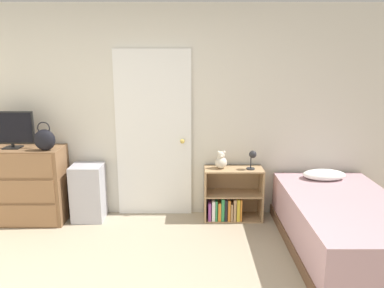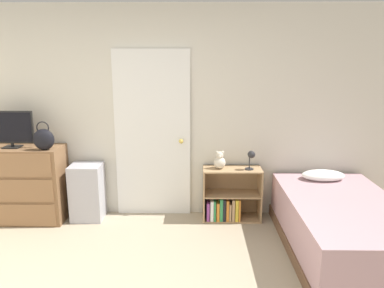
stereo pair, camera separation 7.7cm
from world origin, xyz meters
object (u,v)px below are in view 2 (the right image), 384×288
Objects in this scene: dresser at (19,184)px; tv at (10,129)px; desk_lamp at (251,157)px; bed at (343,227)px; storage_bin at (87,192)px; teddy_bear at (220,161)px; bookshelf at (228,200)px; handbag at (44,139)px.

tv is (-0.02, -0.01, 0.68)m from dresser.
bed is (0.84, -0.76, -0.52)m from desk_lamp.
tv is 2.31× the size of desk_lamp.
tv is 0.78× the size of storage_bin.
teddy_bear is at bearing 146.27° from bed.
bookshelf is at bearing 1.53° from dresser.
desk_lamp is at bearing 0.52° from dresser.
dresser is 2.53m from bookshelf.
tv is at bearing -178.30° from bookshelf.
bookshelf is 3.03× the size of desk_lamp.
handbag is 2.39m from desk_lamp.
storage_bin is 0.98× the size of bookshelf.
bookshelf is at bearing 0.53° from storage_bin.
dresser reaches higher than bed.
desk_lamp reaches higher than bookshelf.
dresser is 4.70× the size of desk_lamp.
dresser is 0.56× the size of bed.
dresser is at bearing 164.02° from handbag.
handbag is 2.04m from teddy_bear.
bed is at bearing -15.66° from storage_bin.
handbag is at bearing -175.06° from bookshelf.
dresser is 0.68m from tv.
desk_lamp is at bearing -6.62° from teddy_bear.
storage_bin is at bearing 179.23° from desk_lamp.
bed reaches higher than bookshelf.
tv is 1.15m from storage_bin.
handbag is (0.42, -0.11, -0.10)m from tv.
teddy_bear is (2.01, 0.18, -0.30)m from handbag.
handbag reaches higher than desk_lamp.
handbag is 3.36m from bed.
teddy_bear is at bearing 5.20° from handbag.
tv is 0.45m from handbag.
teddy_bear reaches higher than storage_bin.
tv reaches higher than handbag.
tv is at bearing 168.68° from bed.
tv is 0.28× the size of bed.
storage_bin is 1.65m from teddy_bear.
dresser is 2.43m from teddy_bear.
teddy_bear is (2.43, 0.08, -0.40)m from tv.
teddy_bear is 1.52m from bed.
desk_lamp is (1.97, -0.03, 0.46)m from storage_bin.
handbag is (0.40, -0.12, 0.58)m from dresser.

